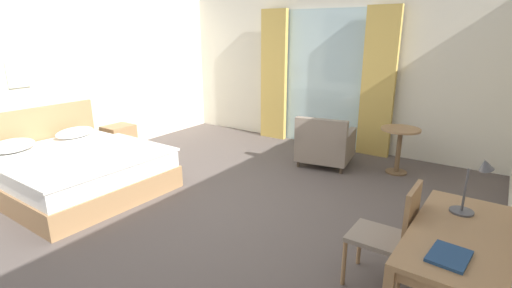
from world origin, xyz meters
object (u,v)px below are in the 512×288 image
(round_cafe_table, at_px, (400,141))
(framed_picture, at_px, (18,75))
(nightstand, at_px, (119,140))
(closed_book, at_px, (449,256))
(bed, at_px, (74,169))
(desk_chair, at_px, (391,233))
(writing_desk, at_px, (459,244))
(desk_lamp, at_px, (476,182))
(armchair_by_window, at_px, (325,145))

(round_cafe_table, relative_size, framed_picture, 1.97)
(nightstand, height_order, round_cafe_table, round_cafe_table)
(closed_book, xyz_separation_m, round_cafe_table, (-1.08, 3.30, -0.24))
(bed, distance_m, round_cafe_table, 4.61)
(desk_chair, xyz_separation_m, framed_picture, (-5.17, -0.29, 0.97))
(writing_desk, distance_m, round_cafe_table, 3.12)
(nightstand, relative_size, writing_desk, 0.37)
(bed, height_order, round_cafe_table, bed)
(desk_lamp, height_order, closed_book, desk_lamp)
(desk_lamp, bearing_deg, closed_book, -93.66)
(bed, height_order, armchair_by_window, bed)
(nightstand, height_order, desk_chair, desk_chair)
(desk_chair, xyz_separation_m, desk_lamp, (0.51, 0.25, 0.47))
(desk_chair, relative_size, closed_book, 3.27)
(bed, bearing_deg, armchair_by_window, 49.55)
(desk_lamp, xyz_separation_m, armchair_by_window, (-2.19, 2.25, -0.65))
(writing_desk, height_order, round_cafe_table, writing_desk)
(desk_chair, xyz_separation_m, armchair_by_window, (-1.68, 2.50, -0.18))
(round_cafe_table, bearing_deg, bed, -138.31)
(writing_desk, relative_size, desk_lamp, 3.05)
(nightstand, height_order, writing_desk, writing_desk)
(desk_lamp, distance_m, armchair_by_window, 3.21)
(writing_desk, bearing_deg, nightstand, 167.58)
(writing_desk, bearing_deg, bed, -178.17)
(bed, height_order, desk_chair, bed)
(bed, distance_m, desk_lamp, 4.65)
(desk_lamp, height_order, armchair_by_window, desk_lamp)
(desk_chair, bearing_deg, nightstand, 167.99)
(armchair_by_window, bearing_deg, nightstand, -155.49)
(writing_desk, distance_m, framed_picture, 5.71)
(armchair_by_window, xyz_separation_m, round_cafe_table, (1.06, 0.27, 0.18))
(desk_chair, relative_size, armchair_by_window, 1.03)
(armchair_by_window, relative_size, framed_picture, 2.56)
(nightstand, bearing_deg, armchair_by_window, 24.51)
(nightstand, height_order, armchair_by_window, armchair_by_window)
(nightstand, xyz_separation_m, round_cafe_table, (4.27, 1.74, 0.25))
(desk_chair, xyz_separation_m, round_cafe_table, (-0.62, 2.78, -0.00))
(desk_lamp, relative_size, round_cafe_table, 0.64)
(writing_desk, height_order, framed_picture, framed_picture)
(writing_desk, relative_size, armchair_by_window, 1.50)
(desk_chair, relative_size, desk_lamp, 2.09)
(desk_lamp, distance_m, framed_picture, 5.72)
(nightstand, relative_size, desk_chair, 0.54)
(bed, relative_size, nightstand, 4.33)
(round_cafe_table, bearing_deg, desk_chair, -77.45)
(framed_picture, bearing_deg, bed, -0.01)
(writing_desk, relative_size, round_cafe_table, 1.96)
(framed_picture, bearing_deg, closed_book, -2.38)
(closed_book, relative_size, armchair_by_window, 0.31)
(closed_book, bearing_deg, desk_chair, 137.59)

